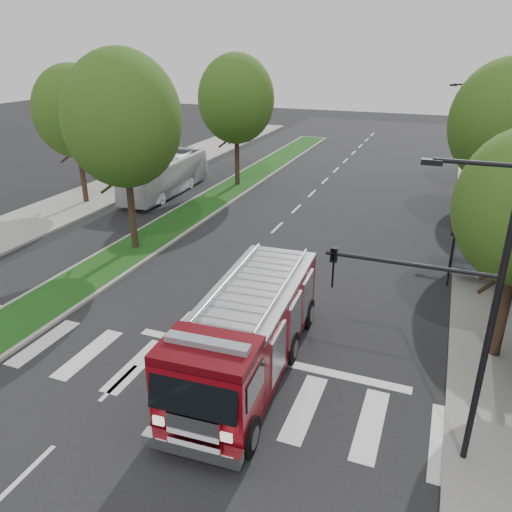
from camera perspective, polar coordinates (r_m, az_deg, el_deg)
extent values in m
plane|color=black|center=(20.14, -8.79, -7.65)|extent=(140.00, 140.00, 0.00)
cube|color=gray|center=(27.06, 26.83, -1.53)|extent=(5.00, 80.00, 0.15)
cube|color=gray|center=(35.67, -21.42, 4.97)|extent=(5.00, 80.00, 0.15)
cube|color=gray|center=(37.51, -3.34, 7.37)|extent=(3.00, 50.00, 0.14)
cube|color=#154012|center=(37.49, -3.34, 7.48)|extent=(2.60, 49.50, 0.02)
cylinder|color=black|center=(24.00, 21.40, -0.50)|extent=(0.08, 0.08, 2.50)
cylinder|color=black|center=(25.11, 21.46, 0.52)|extent=(0.08, 0.08, 2.50)
cube|color=black|center=(24.20, 25.16, 2.39)|extent=(3.20, 1.60, 0.12)
cube|color=#8C99A5|center=(25.27, 24.63, 0.26)|extent=(2.80, 0.04, 1.80)
cube|color=black|center=(24.90, 24.39, -1.91)|extent=(2.40, 0.40, 0.08)
cylinder|color=black|center=(18.96, 26.42, -5.61)|extent=(0.36, 0.36, 3.74)
cylinder|color=black|center=(30.04, 25.17, 5.42)|extent=(0.36, 0.36, 4.40)
ellipsoid|color=#203B10|center=(29.20, 26.61, 13.46)|extent=(5.60, 5.60, 6.44)
cylinder|color=black|center=(39.79, 24.54, 9.10)|extent=(0.36, 0.36, 3.96)
ellipsoid|color=#203B10|center=(39.17, 25.49, 14.57)|extent=(5.00, 5.00, 5.75)
cylinder|color=black|center=(26.87, -14.03, 5.30)|extent=(0.36, 0.36, 4.62)
ellipsoid|color=#203B10|center=(25.91, -15.01, 14.84)|extent=(5.80, 5.80, 6.67)
cylinder|color=black|center=(38.78, -2.18, 11.16)|extent=(0.36, 0.36, 4.40)
ellipsoid|color=#203B10|center=(38.12, -2.28, 17.49)|extent=(5.60, 5.60, 6.44)
cylinder|color=black|center=(36.27, -19.21, 8.89)|extent=(0.36, 0.36, 4.18)
ellipsoid|color=#203B10|center=(35.58, -20.09, 15.26)|extent=(5.20, 5.20, 5.98)
cylinder|color=black|center=(13.02, 25.16, -7.79)|extent=(0.16, 0.16, 8.00)
cylinder|color=black|center=(11.60, 23.98, 9.68)|extent=(1.80, 0.10, 0.10)
cube|color=black|center=(11.60, 19.47, 10.09)|extent=(0.45, 0.20, 0.12)
cylinder|color=black|center=(12.34, 17.07, -0.90)|extent=(4.00, 0.10, 0.10)
imported|color=black|center=(12.70, 8.79, -1.39)|extent=(0.18, 0.22, 1.10)
cylinder|color=black|center=(35.43, 23.65, 11.11)|extent=(0.16, 0.16, 8.00)
cylinder|color=black|center=(34.93, 23.18, 17.57)|extent=(1.80, 0.10, 0.10)
cube|color=black|center=(34.93, 21.63, 17.71)|extent=(0.45, 0.20, 0.12)
cube|color=#4D0409|center=(17.10, -0.84, -11.38)|extent=(3.05, 8.95, 0.26)
cube|color=maroon|center=(17.18, 0.06, -6.84)|extent=(2.95, 6.85, 2.10)
cube|color=maroon|center=(14.01, -5.39, -14.78)|extent=(2.72, 2.02, 2.21)
cube|color=#B2B2B7|center=(16.66, 0.06, -3.55)|extent=(2.95, 6.85, 0.13)
cylinder|color=#B2B2B7|center=(16.86, -3.00, -2.45)|extent=(0.41, 6.30, 0.11)
cylinder|color=#B2B2B7|center=(16.33, 3.22, -3.35)|extent=(0.41, 6.30, 0.11)
cube|color=silver|center=(13.84, -7.34, -20.92)|extent=(2.75, 0.50, 0.37)
cube|color=#8C99A5|center=(13.19, -5.62, -9.90)|extent=(2.33, 0.48, 0.19)
cylinder|color=black|center=(14.89, -10.22, -17.62)|extent=(0.42, 1.17, 1.16)
cylinder|color=black|center=(14.11, -0.96, -19.90)|extent=(0.42, 1.17, 1.16)
cylinder|color=black|center=(18.09, -3.63, -9.11)|extent=(0.42, 1.17, 1.16)
cylinder|color=black|center=(17.45, 3.89, -10.44)|extent=(0.42, 1.17, 1.16)
cylinder|color=black|center=(20.12, -0.96, -5.49)|extent=(0.42, 1.17, 1.16)
cylinder|color=black|center=(19.55, 5.78, -6.53)|extent=(0.42, 1.17, 1.16)
imported|color=silver|center=(37.41, -10.30, 9.05)|extent=(2.68, 9.89, 2.73)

